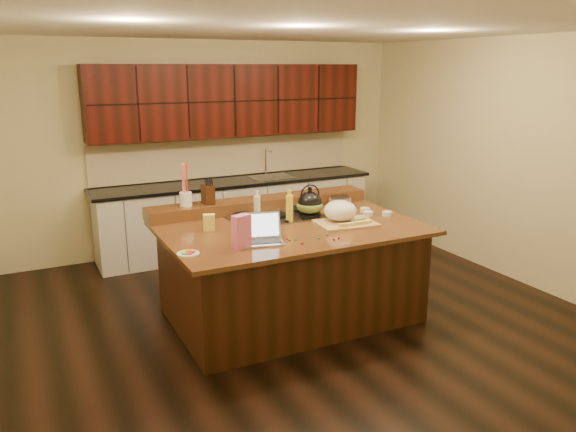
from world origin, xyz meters
name	(u,v)px	position (x,y,z in m)	size (l,w,h in m)	color
room	(290,181)	(0.00, 0.00, 1.35)	(5.52, 5.02, 2.72)	black
island	(290,271)	(0.00, 0.00, 0.46)	(2.40, 1.60, 0.92)	black
back_ledge	(261,204)	(0.00, 0.70, 0.98)	(2.40, 0.30, 0.12)	black
cooktop	(277,216)	(0.00, 0.30, 0.94)	(0.92, 0.52, 0.05)	gray
back_counter	(235,176)	(0.30, 2.23, 0.98)	(3.70, 0.66, 2.40)	silver
kettle	(310,203)	(0.30, 0.17, 1.07)	(0.24, 0.24, 0.22)	black
green_bowl	(310,206)	(0.30, 0.17, 1.04)	(0.26, 0.26, 0.15)	#57732E
laptop	(262,234)	(-0.44, -0.34, 0.98)	(0.40, 0.35, 0.24)	#B7B7BC
oil_bottle	(289,209)	(0.04, 0.10, 1.06)	(0.07, 0.07, 0.27)	yellow
vinegar_bottle	(257,209)	(-0.22, 0.28, 1.04)	(0.06, 0.06, 0.25)	silver
wooden_tray	(342,213)	(0.47, -0.15, 1.02)	(0.58, 0.46, 0.22)	tan
ramekin_a	(368,214)	(0.86, -0.03, 0.94)	(0.10, 0.10, 0.04)	white
ramekin_b	(387,214)	(1.03, -0.12, 0.94)	(0.10, 0.10, 0.04)	white
ramekin_c	(365,210)	(0.91, 0.11, 0.94)	(0.10, 0.10, 0.04)	white
strainer_bowl	(340,202)	(0.81, 0.43, 0.97)	(0.24, 0.24, 0.09)	#996B3F
kitchen_timer	(353,222)	(0.53, -0.25, 0.96)	(0.08, 0.08, 0.07)	silver
pink_bag	(241,232)	(-0.67, -0.43, 1.06)	(0.15, 0.08, 0.28)	#D86591
candy_plate	(188,254)	(-1.11, -0.39, 0.93)	(0.18, 0.18, 0.01)	white
package_box	(209,222)	(-0.74, 0.19, 0.99)	(0.11, 0.07, 0.15)	#DDD74E
utensil_crock	(186,199)	(-0.80, 0.70, 1.11)	(0.12, 0.12, 0.14)	white
knife_block	(208,194)	(-0.57, 0.70, 1.14)	(0.10, 0.16, 0.19)	black
gumdrop_0	(302,243)	(-0.17, -0.57, 0.93)	(0.02, 0.02, 0.02)	red
gumdrop_1	(289,240)	(-0.23, -0.43, 0.93)	(0.02, 0.02, 0.02)	#198C26
gumdrop_2	(327,235)	(0.14, -0.45, 0.93)	(0.02, 0.02, 0.02)	red
gumdrop_3	(327,234)	(0.16, -0.42, 0.93)	(0.02, 0.02, 0.02)	#198C26
gumdrop_4	(339,238)	(0.19, -0.57, 0.93)	(0.02, 0.02, 0.02)	red
gumdrop_5	(295,240)	(-0.18, -0.45, 0.93)	(0.02, 0.02, 0.02)	#198C26
gumdrop_6	(287,239)	(-0.23, -0.39, 0.93)	(0.02, 0.02, 0.02)	red
gumdrop_7	(319,238)	(0.03, -0.50, 0.93)	(0.02, 0.02, 0.02)	#198C26
gumdrop_8	(334,240)	(0.12, -0.59, 0.93)	(0.02, 0.02, 0.02)	red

